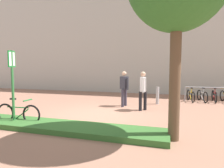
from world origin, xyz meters
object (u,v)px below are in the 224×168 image
at_px(bollard_steel, 157,96).
at_px(parking_sign_post, 12,77).
at_px(person_shirt_blue, 143,88).
at_px(person_suited_navy, 124,86).
at_px(bike_at_sign, 18,113).
at_px(bike_rack_cluster, 220,96).

bearing_deg(bollard_steel, parking_sign_post, -130.01).
xyz_separation_m(person_shirt_blue, person_suited_navy, (-1.00, 0.66, 0.00)).
distance_m(parking_sign_post, person_suited_navy, 4.96).
height_order(parking_sign_post, bike_at_sign, parking_sign_post).
relative_size(parking_sign_post, bike_at_sign, 1.45).
relative_size(bike_rack_cluster, person_suited_navy, 2.18).
bearing_deg(parking_sign_post, person_shirt_blue, 42.00).
distance_m(bike_rack_cluster, person_suited_navy, 5.57).
bearing_deg(bike_at_sign, person_suited_navy, 54.83).
bearing_deg(bollard_steel, bike_at_sign, -130.72).
bearing_deg(person_suited_navy, bollard_steel, 35.02).
relative_size(bike_rack_cluster, person_shirt_blue, 2.18).
bearing_deg(bollard_steel, person_suited_navy, -144.98).
xyz_separation_m(bike_rack_cluster, person_shirt_blue, (-3.83, -3.35, 0.64)).
bearing_deg(person_suited_navy, parking_sign_post, -124.36).
distance_m(parking_sign_post, person_shirt_blue, 5.13).
distance_m(person_shirt_blue, person_suited_navy, 1.20).
distance_m(bike_rack_cluster, person_shirt_blue, 5.13).
distance_m(parking_sign_post, bollard_steel, 6.81).
relative_size(parking_sign_post, bollard_steel, 2.71).
height_order(parking_sign_post, person_suited_navy, parking_sign_post).
bearing_deg(person_shirt_blue, parking_sign_post, -138.00).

